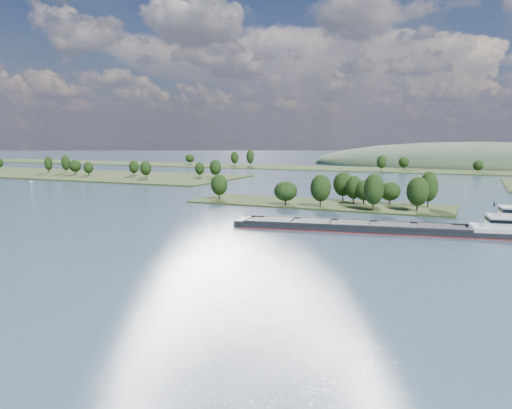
% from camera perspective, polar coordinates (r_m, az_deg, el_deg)
% --- Properties ---
extents(ground, '(1800.00, 1800.00, 0.00)m').
position_cam_1_polar(ground, '(138.27, 0.02, -3.07)').
color(ground, '#334358').
rests_on(ground, ground).
extents(tree_island, '(100.00, 30.22, 14.46)m').
position_cam_1_polar(tree_island, '(190.82, 9.08, 1.05)').
color(tree_island, '#243216').
rests_on(tree_island, ground).
extents(left_bank, '(300.00, 80.00, 14.59)m').
position_cam_1_polar(left_bank, '(388.35, -23.31, 3.36)').
color(left_bank, '#243216').
rests_on(left_bank, ground).
extents(back_shoreline, '(900.00, 60.00, 16.08)m').
position_cam_1_polar(back_shoreline, '(407.69, 17.00, 3.79)').
color(back_shoreline, '#243216').
rests_on(back_shoreline, ground).
extents(hill_west, '(320.00, 160.00, 44.00)m').
position_cam_1_polar(hill_west, '(505.18, 24.28, 4.06)').
color(hill_west, '#334630').
rests_on(hill_west, ground).
extents(cargo_barge, '(81.90, 22.39, 11.01)m').
position_cam_1_polar(cargo_barge, '(142.38, 16.21, -2.50)').
color(cargo_barge, black).
rests_on(cargo_barge, ground).
extents(motorboat, '(5.75, 4.95, 2.15)m').
position_cam_1_polar(motorboat, '(304.11, -24.28, 2.33)').
color(motorboat, white).
rests_on(motorboat, ground).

